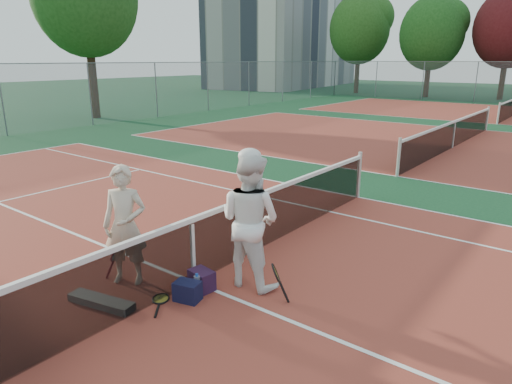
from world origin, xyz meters
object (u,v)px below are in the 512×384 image
racket_black_held (276,284)px  apartment_block (288,21)px  sports_bag_navy (187,291)px  sports_bag_purple (202,280)px  racket_spare (161,299)px  water_bottle (197,286)px  net_main (193,251)px  player_b (250,220)px  player_a (125,226)px  racket_red (117,263)px

racket_black_held → apartment_block: bearing=-96.0°
sports_bag_navy → sports_bag_purple: (-0.07, 0.35, 0.01)m
racket_spare → water_bottle: 0.52m
net_main → player_b: size_ratio=5.62×
player_a → sports_bag_navy: size_ratio=5.07×
net_main → apartment_block: bearing=122.5°
racket_red → net_main: bearing=13.6°
player_b → water_bottle: bearing=63.2°
racket_spare → water_bottle: (0.32, 0.39, 0.14)m
net_main → player_b: (0.66, 0.50, 0.47)m
player_b → racket_red: 2.09m
racket_black_held → water_bottle: size_ratio=1.89×
apartment_block → racket_spare: apartment_block is taller
racket_black_held → player_a: bearing=-18.5°
water_bottle → sports_bag_navy: bearing=-95.9°
racket_black_held → sports_bag_purple: bearing=-22.2°
apartment_block → player_b: (28.66, -43.50, -6.52)m
racket_black_held → sports_bag_purple: racket_black_held is taller
apartment_block → player_a: apartment_block is taller
racket_red → water_bottle: size_ratio=1.84×
racket_spare → racket_red: bearing=49.5°
racket_red → racket_spare: size_ratio=0.92×
apartment_block → player_a: (27.21, -44.55, -6.62)m
player_a → racket_black_held: size_ratio=3.11×
net_main → apartment_block: (-28.00, 44.00, 6.99)m
sports_bag_navy → sports_bag_purple: 0.35m
apartment_block → racket_black_held: bearing=-56.2°
apartment_block → racket_red: apartment_block is taller
net_main → racket_red: bearing=-146.2°
racket_red → racket_spare: 0.98m
apartment_block → racket_black_held: apartment_block is taller
player_a → player_b: size_ratio=0.90×
sports_bag_purple → water_bottle: water_bottle is taller
sports_bag_navy → sports_bag_purple: sports_bag_purple is taller
player_a → water_bottle: size_ratio=5.89×
player_b → racket_red: (-1.61, -1.14, -0.70)m
water_bottle → racket_spare: bearing=-129.6°
racket_black_held → water_bottle: bearing=-12.2°
sports_bag_purple → racket_red: bearing=-154.8°
net_main → sports_bag_navy: bearing=-54.3°
apartment_block → sports_bag_navy: bearing=-57.5°
player_a → racket_spare: bearing=-37.6°
racket_spare → sports_bag_navy: 0.39m
player_b → sports_bag_purple: (-0.42, -0.58, -0.83)m
net_main → racket_spare: 0.81m
racket_spare → apartment_block: bearing=-8.1°
player_b → racket_red: size_ratio=3.55×
racket_spare → sports_bag_purple: (0.24, 0.56, 0.13)m
net_main → water_bottle: bearing=-38.0°
net_main → sports_bag_purple: 0.44m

